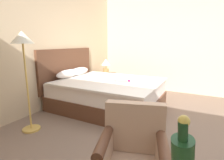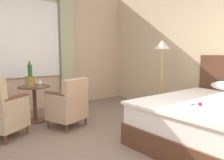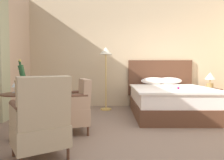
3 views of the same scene
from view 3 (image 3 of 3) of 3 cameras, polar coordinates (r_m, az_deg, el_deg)
ground_plane at (r=3.64m, az=9.05°, el=-13.96°), size 7.17×7.17×0.00m
wall_headboard_side at (r=6.19m, az=5.18°, el=6.95°), size 5.79×0.12×2.96m
bed at (r=5.22m, az=14.79°, el=-4.88°), size 1.76×2.28×1.28m
nightstand at (r=6.27m, az=24.12°, el=-4.44°), size 0.47×0.47×0.54m
bedside_lamp at (r=6.23m, az=24.23°, el=0.44°), size 0.27×0.27×0.42m
floor_lamp_brass at (r=5.55m, az=-1.63°, el=5.77°), size 0.33×0.33×1.59m
side_table_round at (r=3.53m, az=-22.30°, el=-7.86°), size 0.60×0.60×0.70m
champagne_bucket at (r=3.40m, az=-22.52°, el=-0.97°), size 0.19×0.19×0.50m
wine_glass_near_bucket at (r=3.50m, az=-20.05°, el=-1.57°), size 0.07×0.07×0.14m
wine_glass_near_edge at (r=3.60m, az=-24.25°, el=-1.31°), size 0.08×0.08×0.15m
armchair_by_window at (r=3.68m, az=-9.91°, el=-7.10°), size 0.69×0.70×0.89m
armchair_facing_bed at (r=2.70m, az=-18.11°, el=-10.53°), size 0.80×0.80×0.98m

